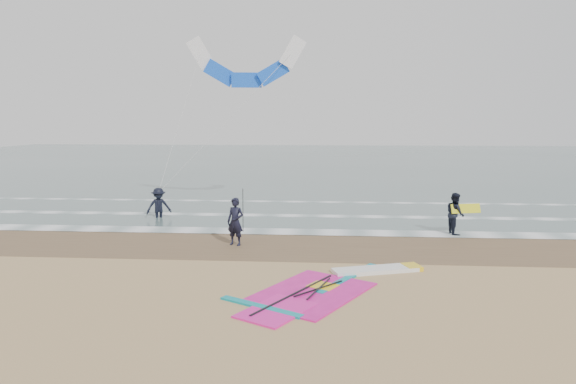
# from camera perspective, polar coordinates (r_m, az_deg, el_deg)

# --- Properties ---
(ground) EXTENTS (120.00, 120.00, 0.00)m
(ground) POSITION_cam_1_polar(r_m,az_deg,el_deg) (14.20, 5.33, -11.71)
(ground) COLOR tan
(ground) RESTS_ON ground
(sea_water) EXTENTS (120.00, 80.00, 0.02)m
(sea_water) POSITION_cam_1_polar(r_m,az_deg,el_deg) (61.56, 4.53, 3.45)
(sea_water) COLOR #47605E
(sea_water) RESTS_ON ground
(wet_sand_band) EXTENTS (120.00, 5.00, 0.01)m
(wet_sand_band) POSITION_cam_1_polar(r_m,az_deg,el_deg) (19.95, 5.02, -5.91)
(wet_sand_band) COLOR brown
(wet_sand_band) RESTS_ON ground
(foam_waterline) EXTENTS (120.00, 9.15, 0.02)m
(foam_waterline) POSITION_cam_1_polar(r_m,az_deg,el_deg) (24.28, 4.89, -3.35)
(foam_waterline) COLOR white
(foam_waterline) RESTS_ON ground
(windsurf_rig) EXTENTS (5.93, 5.62, 0.14)m
(windsurf_rig) POSITION_cam_1_polar(r_m,az_deg,el_deg) (15.06, 4.86, -10.38)
(windsurf_rig) COLOR white
(windsurf_rig) RESTS_ON ground
(person_standing) EXTENTS (0.78, 0.64, 1.85)m
(person_standing) POSITION_cam_1_polar(r_m,az_deg,el_deg) (19.80, -5.87, -3.30)
(person_standing) COLOR black
(person_standing) RESTS_ON ground
(person_walking) EXTENTS (0.79, 0.95, 1.78)m
(person_walking) POSITION_cam_1_polar(r_m,az_deg,el_deg) (22.72, 18.08, -2.30)
(person_walking) COLOR black
(person_walking) RESTS_ON ground
(person_wading) EXTENTS (1.38, 1.16, 1.86)m
(person_wading) POSITION_cam_1_polar(r_m,az_deg,el_deg) (25.95, -14.19, -0.82)
(person_wading) COLOR black
(person_wading) RESTS_ON ground
(held_pole) EXTENTS (0.17, 0.86, 1.82)m
(held_pole) POSITION_cam_1_polar(r_m,az_deg,el_deg) (19.67, -5.03, -2.09)
(held_pole) COLOR black
(held_pole) RESTS_ON ground
(carried_kiteboard) EXTENTS (1.30, 0.51, 0.39)m
(carried_kiteboard) POSITION_cam_1_polar(r_m,az_deg,el_deg) (22.68, 19.14, -1.75)
(carried_kiteboard) COLOR yellow
(carried_kiteboard) RESTS_ON ground
(surf_kite) EXTENTS (7.10, 4.22, 8.09)m
(surf_kite) POSITION_cam_1_polar(r_m,az_deg,el_deg) (28.81, -4.68, 13.73)
(surf_kite) COLOR white
(surf_kite) RESTS_ON ground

